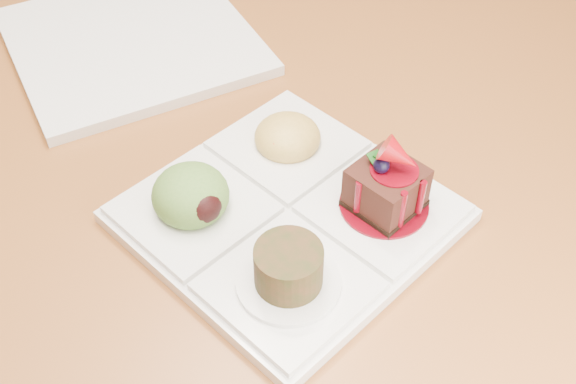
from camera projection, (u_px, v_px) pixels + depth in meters
ground at (155, 373)px, 1.35m from camera, size 6.00×6.00×0.00m
dining_table at (79, 77)px, 0.86m from camera, size 1.00×1.80×0.75m
sampler_plate at (284, 205)px, 0.59m from camera, size 0.25×0.25×0.09m
second_plate at (132, 41)px, 0.78m from camera, size 0.29×0.29×0.01m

